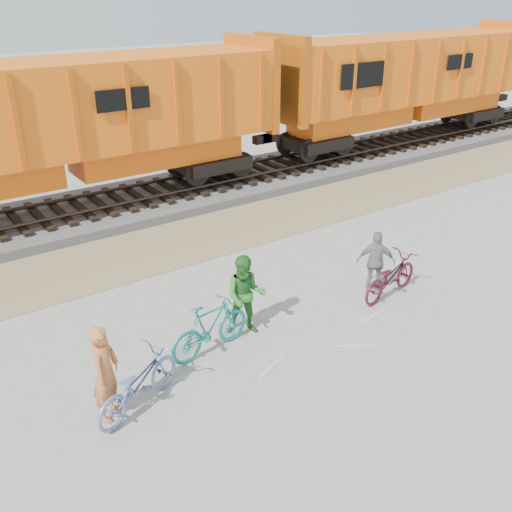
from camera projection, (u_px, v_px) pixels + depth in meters
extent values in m
plane|color=#9E9E99|center=(287.00, 332.00, 12.26)|extent=(120.00, 120.00, 0.00)
cube|color=#9B8C60|center=(169.00, 245.00, 16.32)|extent=(120.00, 3.00, 0.02)
cube|color=slate|center=(120.00, 206.00, 18.84)|extent=(120.00, 4.00, 0.30)
cube|color=black|center=(119.00, 200.00, 18.75)|extent=(0.22, 2.60, 0.12)
cube|color=black|center=(277.00, 167.00, 22.12)|extent=(0.22, 2.60, 0.12)
cylinder|color=#382821|center=(128.00, 202.00, 18.16)|extent=(120.00, 0.12, 0.12)
cylinder|color=#382821|center=(110.00, 190.00, 19.23)|extent=(120.00, 0.12, 0.12)
cube|color=black|center=(70.00, 192.00, 17.69)|extent=(11.20, 2.20, 0.80)
cube|color=orange|center=(66.00, 165.00, 17.32)|extent=(11.76, 1.65, 0.90)
cube|color=orange|center=(57.00, 107.00, 16.57)|extent=(14.00, 3.00, 2.60)
cube|color=#B54D0B|center=(251.00, 82.00, 20.08)|extent=(0.30, 3.06, 3.10)
cube|color=black|center=(401.00, 128.00, 25.47)|extent=(11.20, 2.20, 0.80)
cube|color=orange|center=(403.00, 109.00, 25.11)|extent=(11.76, 1.65, 0.90)
cube|color=orange|center=(407.00, 68.00, 24.35)|extent=(14.00, 3.00, 2.60)
cube|color=#B54D0B|center=(280.00, 79.00, 20.75)|extent=(0.30, 3.06, 3.10)
cube|color=#B54D0B|center=(503.00, 55.00, 27.87)|extent=(0.30, 3.06, 3.10)
cube|color=black|center=(364.00, 75.00, 20.92)|extent=(2.20, 0.04, 0.90)
imported|color=#657AAF|center=(138.00, 383.00, 9.87)|extent=(2.08, 1.41, 1.03)
imported|color=#167C7C|center=(210.00, 328.00, 11.37)|extent=(1.96, 0.79, 1.15)
imported|color=#4F1224|center=(390.00, 277.00, 13.48)|extent=(2.03, 0.98, 1.02)
imported|color=#BD6936|center=(106.00, 373.00, 9.53)|extent=(0.76, 0.77, 1.79)
imported|color=#276E27|center=(246.00, 295.00, 11.90)|extent=(1.09, 1.04, 1.78)
imported|color=slate|center=(376.00, 262.00, 13.61)|extent=(0.92, 0.90, 1.55)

